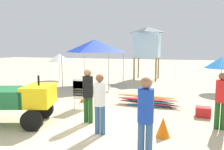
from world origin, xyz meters
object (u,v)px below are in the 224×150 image
(utility_cart, at_px, (13,99))
(stacked_plastic_chairs, at_px, (81,91))
(lifeguard_tower, at_px, (147,42))
(traffic_cone_near, at_px, (84,97))
(lifeguard_near_center, at_px, (88,92))
(surfboard_pile, at_px, (148,101))
(traffic_cone_far, at_px, (163,127))
(popup_canopy, at_px, (94,46))
(beach_umbrella_far, at_px, (222,62))
(cooler_box, at_px, (203,112))
(lifeguard_far_right, at_px, (100,100))
(beach_umbrella_mid, at_px, (59,58))
(lifeguard_near_right, at_px, (145,114))
(lifeguard_near_left, at_px, (221,97))

(utility_cart, distance_m, stacked_plastic_chairs, 2.41)
(lifeguard_tower, xyz_separation_m, traffic_cone_near, (-1.48, -7.53, -2.55))
(utility_cart, relative_size, lifeguard_near_center, 1.66)
(surfboard_pile, relative_size, traffic_cone_far, 5.09)
(popup_canopy, bearing_deg, stacked_plastic_chairs, -72.51)
(lifeguard_near_center, relative_size, lifeguard_tower, 0.43)
(lifeguard_near_center, bearing_deg, beach_umbrella_far, 53.68)
(traffic_cone_far, xyz_separation_m, cooler_box, (1.14, 2.10, -0.09))
(stacked_plastic_chairs, xyz_separation_m, lifeguard_far_right, (1.57, -1.93, 0.24))
(traffic_cone_far, bearing_deg, popup_canopy, 125.94)
(cooler_box, bearing_deg, utility_cart, -154.99)
(lifeguard_tower, relative_size, beach_umbrella_mid, 2.01)
(surfboard_pile, height_order, lifeguard_near_right, lifeguard_near_right)
(surfboard_pile, relative_size, lifeguard_near_left, 1.63)
(beach_umbrella_mid, xyz_separation_m, cooler_box, (9.28, -5.76, -1.48))
(traffic_cone_far, bearing_deg, lifeguard_near_center, 171.37)
(lifeguard_near_left, distance_m, lifeguard_near_right, 3.01)
(cooler_box, bearing_deg, beach_umbrella_mid, 148.20)
(lifeguard_near_left, relative_size, beach_umbrella_far, 0.87)
(stacked_plastic_chairs, xyz_separation_m, lifeguard_near_right, (2.96, -2.98, 0.32))
(lifeguard_near_center, xyz_separation_m, lifeguard_far_right, (0.68, -0.70, -0.03))
(lifeguard_near_center, bearing_deg, traffic_cone_far, -8.63)
(lifeguard_near_left, bearing_deg, cooler_box, 108.82)
(cooler_box, bearing_deg, lifeguard_near_center, -153.07)
(lifeguard_far_right, height_order, beach_umbrella_mid, beach_umbrella_mid)
(lifeguard_near_center, xyz_separation_m, cooler_box, (3.45, 1.75, -0.80))
(beach_umbrella_far, bearing_deg, cooler_box, -104.80)
(surfboard_pile, height_order, traffic_cone_near, traffic_cone_near)
(lifeguard_near_left, bearing_deg, lifeguard_tower, 111.61)
(beach_umbrella_mid, distance_m, traffic_cone_far, 11.40)
(lifeguard_far_right, height_order, cooler_box, lifeguard_far_right)
(lifeguard_near_center, distance_m, traffic_cone_near, 2.72)
(surfboard_pile, xyz_separation_m, lifeguard_near_center, (-1.47, -2.51, 0.77))
(traffic_cone_far, bearing_deg, beach_umbrella_far, 70.62)
(lifeguard_near_right, relative_size, cooler_box, 3.74)
(lifeguard_near_right, relative_size, beach_umbrella_mid, 0.91)
(lifeguard_near_left, relative_size, popup_canopy, 0.56)
(lifeguard_tower, relative_size, beach_umbrella_far, 2.06)
(traffic_cone_near, xyz_separation_m, cooler_box, (4.73, -0.53, -0.06))
(stacked_plastic_chairs, bearing_deg, utility_cart, -120.46)
(lifeguard_near_right, relative_size, popup_canopy, 0.60)
(beach_umbrella_far, relative_size, cooler_box, 4.03)
(traffic_cone_near, relative_size, cooler_box, 0.97)
(lifeguard_near_left, distance_m, lifeguard_tower, 9.96)
(popup_canopy, height_order, beach_umbrella_far, popup_canopy)
(beach_umbrella_mid, bearing_deg, lifeguard_near_right, -49.48)
(lifeguard_near_center, xyz_separation_m, beach_umbrella_far, (4.66, 6.34, 0.62))
(beach_umbrella_far, bearing_deg, beach_umbrella_mid, 173.64)
(lifeguard_tower, xyz_separation_m, beach_umbrella_mid, (-6.03, -2.31, -1.14))
(lifeguard_tower, height_order, beach_umbrella_far, lifeguard_tower)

